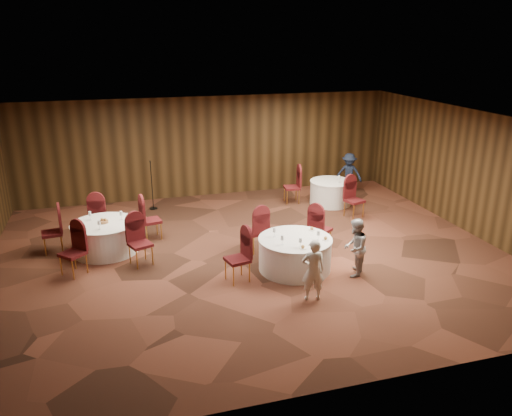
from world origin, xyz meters
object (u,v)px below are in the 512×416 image
object	(u,v)px
table_right	(331,192)
woman_b	(355,248)
woman_a	(313,270)
table_left	(105,237)
man_c	(349,173)
mic_stand	(153,195)
table_main	(295,254)

from	to	relation	value
table_right	woman_b	world-z (taller)	woman_b
woman_a	table_left	bearing A→B (deg)	-33.03
table_right	man_c	xyz separation A→B (m)	(1.03, 0.88, 0.30)
mic_stand	table_left	bearing A→B (deg)	-115.53
table_left	man_c	size ratio (longest dim) A/B	1.17
table_right	woman_b	bearing A→B (deg)	-108.15
woman_a	table_right	bearing A→B (deg)	-108.36
table_main	table_left	world-z (taller)	same
woman_a	woman_b	size ratio (longest dim) A/B	0.98
table_left	woman_a	distance (m)	5.31
table_left	man_c	xyz separation A→B (m)	(7.77, 2.72, 0.30)
table_right	mic_stand	world-z (taller)	mic_stand
table_left	table_right	world-z (taller)	same
woman_a	woman_b	xyz separation A→B (m)	(1.28, 0.75, 0.01)
table_right	woman_a	xyz separation A→B (m)	(-2.80, -5.40, 0.26)
table_main	woman_a	bearing A→B (deg)	-95.74
man_c	mic_stand	bearing A→B (deg)	-146.09
man_c	table_right	bearing A→B (deg)	-103.95
table_right	man_c	size ratio (longest dim) A/B	0.96
table_main	man_c	world-z (taller)	man_c
mic_stand	woman_a	world-z (taller)	mic_stand
table_main	mic_stand	world-z (taller)	mic_stand
mic_stand	man_c	distance (m)	6.39
mic_stand	table_right	bearing A→B (deg)	-11.12
table_main	man_c	xyz separation A→B (m)	(3.69, 4.90, 0.30)
mic_stand	woman_a	size ratio (longest dim) A/B	1.17
mic_stand	woman_b	xyz separation A→B (m)	(3.83, -5.70, 0.22)
table_main	woman_a	xyz separation A→B (m)	(-0.14, -1.38, 0.26)
table_main	woman_a	size ratio (longest dim) A/B	1.29
table_left	woman_b	distance (m)	5.93
table_left	woman_a	bearing A→B (deg)	-42.13
woman_a	table_main	bearing A→B (deg)	-86.64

